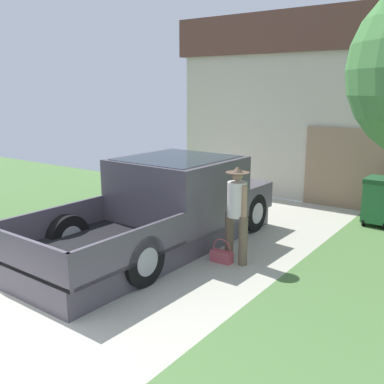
% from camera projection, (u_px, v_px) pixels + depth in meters
% --- Properties ---
extents(pickup_truck, '(2.23, 5.47, 1.64)m').
position_uv_depth(pickup_truck, '(171.00, 206.00, 8.56)').
color(pickup_truck, '#4E4853').
rests_on(pickup_truck, ground).
extents(person_with_hat, '(0.50, 0.40, 1.67)m').
position_uv_depth(person_with_hat, '(237.00, 209.00, 7.54)').
color(person_with_hat, brown).
rests_on(person_with_hat, ground).
extents(handbag, '(0.39, 0.16, 0.42)m').
position_uv_depth(handbag, '(222.00, 255.00, 7.69)').
color(handbag, '#B24C56').
rests_on(handbag, ground).
extents(house_with_garage, '(9.52, 6.02, 4.87)m').
position_uv_depth(house_with_garage, '(370.00, 105.00, 13.15)').
color(house_with_garage, beige).
rests_on(house_with_garage, ground).
extents(wheeled_trash_bin, '(0.60, 0.72, 1.05)m').
position_uv_depth(wheeled_trash_bin, '(379.00, 200.00, 9.71)').
color(wheeled_trash_bin, '#286B38').
rests_on(wheeled_trash_bin, ground).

